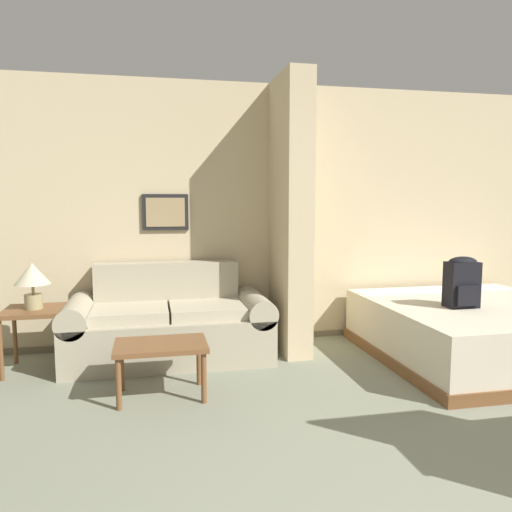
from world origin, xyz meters
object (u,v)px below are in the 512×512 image
object	(u,v)px
bed	(476,330)
backpack	(462,281)
couch	(169,325)
coffee_table	(161,350)
table_lamp	(32,278)

from	to	relation	value
bed	backpack	xyz separation A→B (m)	(-0.26, -0.13, 0.48)
couch	bed	bearing A→B (deg)	-11.79
bed	backpack	distance (m)	0.56
backpack	couch	bearing A→B (deg)	164.35
couch	bed	world-z (taller)	couch
couch	coffee_table	xyz separation A→B (m)	(-0.09, -0.90, 0.04)
coffee_table	couch	bearing A→B (deg)	84.21
couch	table_lamp	bearing A→B (deg)	-175.66
table_lamp	bed	distance (m)	3.96
coffee_table	bed	size ratio (longest dim) A/B	0.35
bed	backpack	size ratio (longest dim) A/B	4.30
couch	backpack	distance (m)	2.64
couch	table_lamp	distance (m)	1.23
table_lamp	couch	bearing A→B (deg)	4.34
bed	coffee_table	bearing A→B (deg)	-173.49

